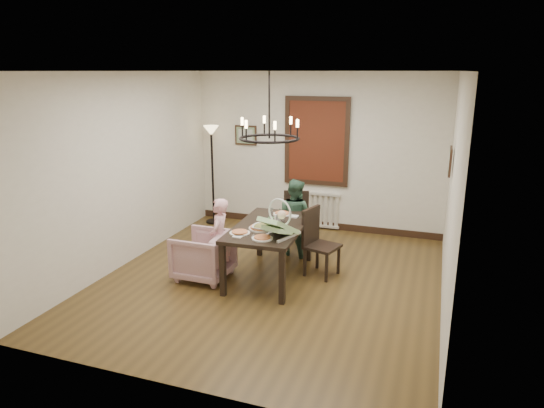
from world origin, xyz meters
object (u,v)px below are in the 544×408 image
Objects in this scene: chair_far at (295,221)px; floor_lamp at (213,176)px; dining_table at (269,231)px; drinking_glass at (278,220)px; baby_bouncer at (278,224)px; chair_right at (322,243)px; elderly_woman at (219,245)px; seated_man at (294,224)px; armchair at (203,255)px.

floor_lamp is at bearing 142.97° from chair_far.
dining_table is 12.94× the size of drinking_glass.
chair_right is at bearing 79.29° from baby_bouncer.
seated_man is at bearing 141.55° from elderly_woman.
drinking_glass is at bearing 126.25° from chair_right.
dining_table is 0.77m from chair_right.
chair_far is 2.09m from floor_lamp.
chair_far is at bearing 118.49° from baby_bouncer.
dining_table is 1.23m from chair_far.
seated_man reaches higher than elderly_woman.
dining_table is at bearing -47.75° from floor_lamp.
baby_bouncer is at bearing 165.90° from chair_right.
chair_right is 1.86× the size of baby_bouncer.
elderly_woman is (-0.66, -1.47, 0.01)m from chair_far.
elderly_woman is at bearing -169.76° from baby_bouncer.
baby_bouncer is (1.12, -0.07, 0.59)m from armchair.
floor_lamp reaches higher than elderly_woman.
chair_right is (0.66, -0.91, 0.02)m from chair_far.
seated_man is 0.56× the size of floor_lamp.
floor_lamp reaches higher than chair_far.
seated_man is 7.88× the size of drinking_glass.
chair_far reaches higher than armchair.
dining_table is at bearing 101.23° from seated_man.
baby_bouncer is at bearing -49.09° from floor_lamp.
chair_far is (0.01, 1.21, -0.21)m from dining_table.
chair_far is at bearing 94.37° from drinking_glass.
chair_right reaches higher than chair_far.
chair_right is 1.32× the size of armchair.
armchair is 0.27m from elderly_woman.
dining_table is 1.70× the size of chair_right.
seated_man is at bearing -29.39° from floor_lamp.
dining_table is at bearing 112.07° from armchair.
floor_lamp is at bearing 129.86° from dining_table.
baby_bouncer reaches higher than dining_table.
floor_lamp is (-1.95, 1.95, 0.08)m from drinking_glass.
drinking_glass is (0.03, -0.86, 0.32)m from seated_man.
dining_table is at bearing 103.84° from elderly_woman.
floor_lamp is (-1.93, 1.09, 0.40)m from seated_man.
armchair is 1.27m from baby_bouncer.
dining_table is 0.72m from elderly_woman.
chair_far is 1.13m from chair_right.
elderly_woman reaches higher than drinking_glass.
dining_table is at bearing -138.17° from drinking_glass.
elderly_woman is 2.62m from floor_lamp.
elderly_woman is 0.89m from drinking_glass.
elderly_woman is at bearing 74.92° from seated_man.
floor_lamp reaches higher than drinking_glass.
seated_man is at bearing 117.65° from baby_bouncer.
drinking_glass is (0.10, 0.09, 0.15)m from dining_table.
floor_lamp reaches higher than seated_man.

